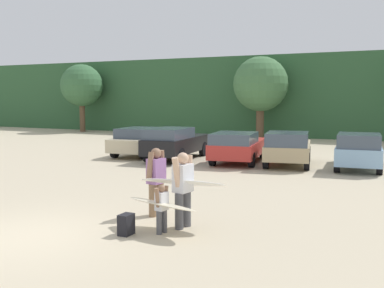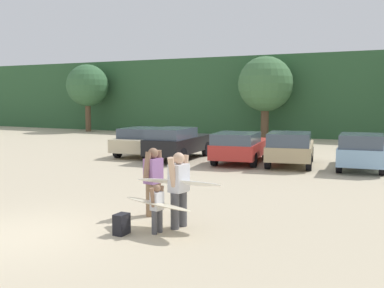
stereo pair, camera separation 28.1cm
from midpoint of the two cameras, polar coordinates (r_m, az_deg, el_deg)
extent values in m
plane|color=#C1B293|center=(10.61, -20.41, -10.63)|extent=(120.00, 120.00, 0.00)
cube|color=#2D5633|center=(39.82, 15.37, 5.68)|extent=(108.00, 12.00, 6.02)
cylinder|color=brown|center=(40.64, -13.50, 3.19)|extent=(0.47, 0.47, 2.42)
sphere|color=#38663D|center=(40.61, -13.59, 7.02)|extent=(3.55, 3.55, 3.55)
cylinder|color=brown|center=(33.27, 8.11, 2.57)|extent=(0.56, 0.56, 2.22)
sphere|color=#427042|center=(33.23, 8.18, 7.32)|extent=(3.87, 3.87, 3.87)
cube|color=beige|center=(23.65, -6.43, 0.13)|extent=(2.15, 4.56, 0.63)
cube|color=#3F4C5B|center=(23.19, -6.96, 1.39)|extent=(1.80, 2.34, 0.48)
cylinder|color=black|center=(25.32, -6.50, -0.21)|extent=(0.28, 0.63, 0.61)
cylinder|color=black|center=(24.66, -3.27, -0.35)|extent=(0.28, 0.63, 0.61)
cylinder|color=black|center=(22.79, -9.82, -0.93)|extent=(0.28, 0.63, 0.61)
cylinder|color=black|center=(22.04, -6.32, -1.10)|extent=(0.28, 0.63, 0.61)
cube|color=black|center=(21.99, -2.20, -0.03)|extent=(2.12, 4.73, 0.71)
cube|color=#3F4C5B|center=(21.09, -3.21, 1.32)|extent=(1.80, 2.60, 0.47)
cylinder|color=black|center=(23.72, -2.48, -0.46)|extent=(0.28, 0.73, 0.71)
cylinder|color=black|center=(23.15, 1.04, -0.61)|extent=(0.28, 0.73, 0.71)
cylinder|color=black|center=(20.99, -5.78, -1.30)|extent=(0.28, 0.73, 0.71)
cylinder|color=black|center=(20.34, -1.88, -1.50)|extent=(0.28, 0.73, 0.71)
cube|color=#B72D28|center=(21.13, 5.41, -0.50)|extent=(2.56, 4.76, 0.63)
cube|color=#3F4C5B|center=(20.04, 4.80, 0.73)|extent=(2.08, 2.59, 0.46)
cylinder|color=black|center=(22.80, 4.09, -0.83)|extent=(0.32, 0.66, 0.63)
cylinder|color=black|center=(22.48, 8.30, -0.97)|extent=(0.32, 0.66, 0.63)
cylinder|color=black|center=(19.93, 2.13, -1.77)|extent=(0.32, 0.66, 0.63)
cylinder|color=black|center=(19.56, 6.94, -1.95)|extent=(0.32, 0.66, 0.63)
cube|color=tan|center=(20.50, 11.34, -0.73)|extent=(2.57, 4.31, 0.59)
cube|color=#3F4C5B|center=(19.59, 11.22, 0.62)|extent=(2.08, 2.53, 0.53)
cylinder|color=black|center=(21.91, 9.40, -1.06)|extent=(0.35, 0.73, 0.70)
cylinder|color=black|center=(21.82, 13.69, -1.18)|extent=(0.35, 0.73, 0.70)
cylinder|color=black|center=(19.29, 8.66, -1.98)|extent=(0.35, 0.73, 0.70)
cylinder|color=black|center=(19.18, 13.53, -2.11)|extent=(0.35, 0.73, 0.70)
cube|color=#84ADD1|center=(20.26, 19.42, -1.03)|extent=(2.14, 4.37, 0.67)
cube|color=#3F4C5B|center=(19.17, 19.43, 0.40)|extent=(1.77, 2.14, 0.52)
cylinder|color=black|center=(21.71, 17.41, -1.43)|extent=(0.28, 0.64, 0.62)
cylinder|color=black|center=(21.69, 21.49, -1.57)|extent=(0.28, 0.64, 0.62)
cylinder|color=black|center=(18.95, 16.98, -2.43)|extent=(0.28, 0.64, 0.62)
cylinder|color=black|center=(18.93, 21.66, -2.60)|extent=(0.28, 0.64, 0.62)
cylinder|color=#4C4C51|center=(10.42, -2.38, -8.23)|extent=(0.19, 0.19, 0.82)
cylinder|color=#4C4C51|center=(10.65, -1.41, -7.92)|extent=(0.19, 0.19, 0.82)
cube|color=silver|center=(10.38, -1.90, -4.20)|extent=(0.37, 0.46, 0.63)
sphere|color=#D8AD8C|center=(10.32, -1.91, -1.77)|extent=(0.26, 0.26, 0.26)
cylinder|color=#D8AD8C|center=(10.18, -2.68, -3.47)|extent=(0.18, 0.29, 0.68)
cylinder|color=#D8AD8C|center=(10.54, -1.15, -3.14)|extent=(0.17, 0.21, 0.67)
cylinder|color=#4C4C51|center=(10.10, -4.88, -9.60)|extent=(0.12, 0.12, 0.51)
cylinder|color=#4C4C51|center=(10.23, -4.21, -9.39)|extent=(0.12, 0.12, 0.51)
cube|color=silver|center=(10.06, -4.56, -7.01)|extent=(0.23, 0.29, 0.39)
sphere|color=#8C664C|center=(10.00, -4.57, -5.45)|extent=(0.16, 0.16, 0.16)
cylinder|color=#8C664C|center=(9.93, -5.10, -6.57)|extent=(0.11, 0.16, 0.42)
cylinder|color=#8C664C|center=(10.14, -4.04, -6.30)|extent=(0.11, 0.15, 0.42)
cylinder|color=#8C6B4C|center=(11.52, -5.56, -6.91)|extent=(0.19, 0.19, 0.81)
cylinder|color=#8C6B4C|center=(11.74, -4.63, -6.67)|extent=(0.19, 0.19, 0.81)
cube|color=#9966A5|center=(11.50, -5.12, -3.31)|extent=(0.37, 0.46, 0.62)
sphere|color=#8C664C|center=(11.44, -5.14, -1.14)|extent=(0.26, 0.26, 0.26)
cylinder|color=#8C664C|center=(11.30, -5.87, -2.64)|extent=(0.17, 0.26, 0.67)
cylinder|color=#8C664C|center=(11.65, -4.41, -2.38)|extent=(0.16, 0.19, 0.66)
ellipsoid|color=white|center=(10.49, -1.96, -4.72)|extent=(2.09, 0.79, 0.26)
ellipsoid|color=beige|center=(10.13, -4.51, -7.37)|extent=(2.03, 1.08, 0.18)
cube|color=black|center=(10.16, -8.89, -9.74)|extent=(0.24, 0.34, 0.45)
camera|label=1|loc=(0.14, -90.53, -0.05)|focal=43.42mm
camera|label=2|loc=(0.14, 89.47, 0.05)|focal=43.42mm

